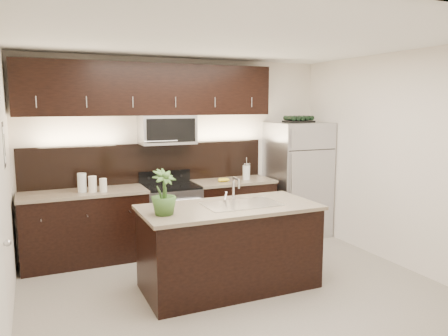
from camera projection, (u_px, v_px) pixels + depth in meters
name	position (u px, v px, depth m)	size (l,w,h in m)	color
ground	(239.00, 293.00, 4.79)	(4.50, 4.50, 0.00)	gray
room_walls	(231.00, 139.00, 4.46)	(4.52, 4.02, 2.71)	silver
counter_run	(157.00, 219.00, 6.07)	(3.51, 0.65, 0.94)	black
upper_fixtures	(153.00, 98.00, 5.97)	(3.49, 0.40, 1.66)	black
island	(229.00, 246.00, 4.89)	(1.96, 0.96, 0.94)	black
sink_faucet	(241.00, 203.00, 4.89)	(0.84, 0.50, 0.28)	silver
refrigerator	(297.00, 179.00, 6.85)	(0.85, 0.77, 1.77)	#B2B2B7
wine_rack	(299.00, 119.00, 6.72)	(0.44, 0.27, 0.10)	black
plant	(164.00, 192.00, 4.40)	(0.26, 0.26, 0.46)	#375C24
canisters	(90.00, 184.00, 5.56)	(0.35, 0.20, 0.25)	silver
french_press	(246.00, 171.00, 6.48)	(0.11, 0.11, 0.32)	silver
bananas	(220.00, 180.00, 6.29)	(0.18, 0.14, 0.06)	yellow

